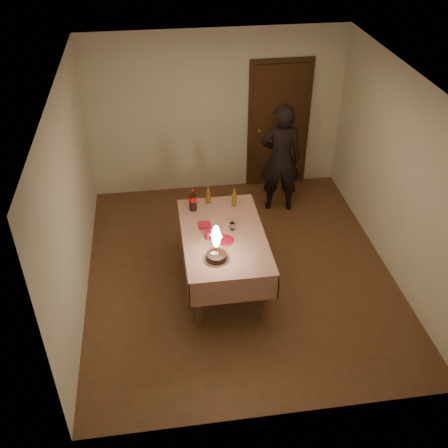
{
  "coord_description": "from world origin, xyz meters",
  "views": [
    {
      "loc": [
        -0.97,
        -5.32,
        4.58
      ],
      "look_at": [
        -0.24,
        -0.23,
        0.95
      ],
      "focal_mm": 42.0,
      "sensor_mm": 36.0,
      "label": 1
    }
  ],
  "objects_px": {
    "dining_table": "(223,241)",
    "photographer": "(280,158)",
    "cola_bottle": "(193,200)",
    "amber_bottle_right": "(234,198)",
    "clear_cup": "(232,226)",
    "amber_bottle_left": "(208,195)",
    "red_plate": "(225,240)",
    "birthday_cake": "(216,250)",
    "red_cup": "(208,235)"
  },
  "relations": [
    {
      "from": "red_plate",
      "to": "photographer",
      "type": "xyz_separation_m",
      "value": [
        1.1,
        1.77,
        0.1
      ]
    },
    {
      "from": "amber_bottle_left",
      "to": "photographer",
      "type": "height_order",
      "value": "photographer"
    },
    {
      "from": "clear_cup",
      "to": "cola_bottle",
      "type": "xyz_separation_m",
      "value": [
        -0.44,
        0.5,
        0.11
      ]
    },
    {
      "from": "amber_bottle_right",
      "to": "birthday_cake",
      "type": "bearing_deg",
      "value": -109.2
    },
    {
      "from": "birthday_cake",
      "to": "photographer",
      "type": "relative_size",
      "value": 0.27
    },
    {
      "from": "red_cup",
      "to": "photographer",
      "type": "bearing_deg",
      "value": 52.5
    },
    {
      "from": "amber_bottle_right",
      "to": "dining_table",
      "type": "bearing_deg",
      "value": -110.51
    },
    {
      "from": "red_plate",
      "to": "amber_bottle_right",
      "type": "height_order",
      "value": "amber_bottle_right"
    },
    {
      "from": "red_cup",
      "to": "cola_bottle",
      "type": "xyz_separation_m",
      "value": [
        -0.12,
        0.65,
        0.1
      ]
    },
    {
      "from": "dining_table",
      "to": "clear_cup",
      "type": "relative_size",
      "value": 19.11
    },
    {
      "from": "birthday_cake",
      "to": "clear_cup",
      "type": "xyz_separation_m",
      "value": [
        0.27,
        0.57,
        -0.09
      ]
    },
    {
      "from": "cola_bottle",
      "to": "photographer",
      "type": "relative_size",
      "value": 0.18
    },
    {
      "from": "dining_table",
      "to": "clear_cup",
      "type": "distance_m",
      "value": 0.21
    },
    {
      "from": "cola_bottle",
      "to": "amber_bottle_left",
      "type": "bearing_deg",
      "value": 33.92
    },
    {
      "from": "cola_bottle",
      "to": "amber_bottle_right",
      "type": "bearing_deg",
      "value": 2.52
    },
    {
      "from": "clear_cup",
      "to": "cola_bottle",
      "type": "height_order",
      "value": "cola_bottle"
    },
    {
      "from": "photographer",
      "to": "dining_table",
      "type": "bearing_deg",
      "value": -123.89
    },
    {
      "from": "cola_bottle",
      "to": "amber_bottle_right",
      "type": "distance_m",
      "value": 0.55
    },
    {
      "from": "red_cup",
      "to": "red_plate",
      "type": "bearing_deg",
      "value": -20.46
    },
    {
      "from": "clear_cup",
      "to": "photographer",
      "type": "bearing_deg",
      "value": 57.78
    },
    {
      "from": "cola_bottle",
      "to": "amber_bottle_left",
      "type": "relative_size",
      "value": 1.25
    },
    {
      "from": "birthday_cake",
      "to": "red_plate",
      "type": "distance_m",
      "value": 0.4
    },
    {
      "from": "dining_table",
      "to": "cola_bottle",
      "type": "xyz_separation_m",
      "value": [
        -0.32,
        0.59,
        0.26
      ]
    },
    {
      "from": "clear_cup",
      "to": "cola_bottle",
      "type": "distance_m",
      "value": 0.68
    },
    {
      "from": "birthday_cake",
      "to": "photographer",
      "type": "xyz_separation_m",
      "value": [
        1.25,
        2.11,
        -0.04
      ]
    },
    {
      "from": "red_plate",
      "to": "amber_bottle_left",
      "type": "relative_size",
      "value": 0.86
    },
    {
      "from": "red_plate",
      "to": "photographer",
      "type": "height_order",
      "value": "photographer"
    },
    {
      "from": "dining_table",
      "to": "amber_bottle_right",
      "type": "height_order",
      "value": "amber_bottle_right"
    },
    {
      "from": "red_plate",
      "to": "red_cup",
      "type": "bearing_deg",
      "value": 159.54
    },
    {
      "from": "red_plate",
      "to": "cola_bottle",
      "type": "distance_m",
      "value": 0.81
    },
    {
      "from": "dining_table",
      "to": "clear_cup",
      "type": "height_order",
      "value": "clear_cup"
    },
    {
      "from": "dining_table",
      "to": "amber_bottle_left",
      "type": "height_order",
      "value": "amber_bottle_left"
    },
    {
      "from": "birthday_cake",
      "to": "cola_bottle",
      "type": "relative_size",
      "value": 1.49
    },
    {
      "from": "red_cup",
      "to": "clear_cup",
      "type": "relative_size",
      "value": 1.11
    },
    {
      "from": "amber_bottle_left",
      "to": "red_plate",
      "type": "bearing_deg",
      "value": -83.36
    },
    {
      "from": "amber_bottle_left",
      "to": "photographer",
      "type": "bearing_deg",
      "value": 36.81
    },
    {
      "from": "red_cup",
      "to": "cola_bottle",
      "type": "relative_size",
      "value": 0.31
    },
    {
      "from": "red_cup",
      "to": "amber_bottle_right",
      "type": "height_order",
      "value": "amber_bottle_right"
    },
    {
      "from": "dining_table",
      "to": "red_plate",
      "type": "distance_m",
      "value": 0.17
    },
    {
      "from": "red_plate",
      "to": "clear_cup",
      "type": "xyz_separation_m",
      "value": [
        0.12,
        0.22,
        0.04
      ]
    },
    {
      "from": "red_plate",
      "to": "clear_cup",
      "type": "bearing_deg",
      "value": 60.77
    },
    {
      "from": "cola_bottle",
      "to": "amber_bottle_left",
      "type": "distance_m",
      "value": 0.26
    },
    {
      "from": "birthday_cake",
      "to": "amber_bottle_right",
      "type": "height_order",
      "value": "birthday_cake"
    },
    {
      "from": "photographer",
      "to": "amber_bottle_left",
      "type": "bearing_deg",
      "value": -143.19
    },
    {
      "from": "birthday_cake",
      "to": "clear_cup",
      "type": "distance_m",
      "value": 0.64
    },
    {
      "from": "dining_table",
      "to": "photographer",
      "type": "bearing_deg",
      "value": 56.11
    },
    {
      "from": "birthday_cake",
      "to": "cola_bottle",
      "type": "distance_m",
      "value": 1.08
    },
    {
      "from": "birthday_cake",
      "to": "photographer",
      "type": "bearing_deg",
      "value": 59.41
    },
    {
      "from": "amber_bottle_left",
      "to": "amber_bottle_right",
      "type": "distance_m",
      "value": 0.35
    },
    {
      "from": "birthday_cake",
      "to": "red_plate",
      "type": "relative_size",
      "value": 2.15
    }
  ]
}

